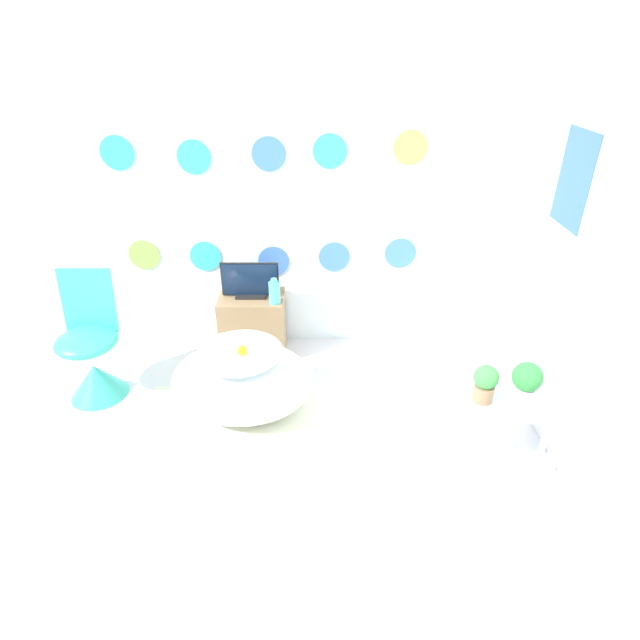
# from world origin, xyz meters

# --- Properties ---
(ground_plane) EXTENTS (12.00, 12.00, 0.00)m
(ground_plane) POSITION_xyz_m (0.00, 0.00, 0.00)
(ground_plane) COLOR silver
(wall_back_dotted) EXTENTS (4.59, 0.05, 2.60)m
(wall_back_dotted) POSITION_xyz_m (0.00, 1.99, 1.30)
(wall_back_dotted) COLOR white
(wall_back_dotted) RESTS_ON ground_plane
(wall_right) EXTENTS (0.06, 2.97, 2.60)m
(wall_right) POSITION_xyz_m (1.81, 0.98, 1.30)
(wall_right) COLOR white
(wall_right) RESTS_ON ground_plane
(rug) EXTENTS (1.39, 0.86, 0.01)m
(rug) POSITION_xyz_m (-0.11, 0.86, 0.00)
(rug) COLOR silver
(rug) RESTS_ON ground_plane
(bathtub) EXTENTS (0.92, 0.67, 0.50)m
(bathtub) POSITION_xyz_m (-0.12, 1.00, 0.25)
(bathtub) COLOR white
(bathtub) RESTS_ON ground_plane
(rubber_duck) EXTENTS (0.06, 0.07, 0.08)m
(rubber_duck) POSITION_xyz_m (-0.09, 0.94, 0.54)
(rubber_duck) COLOR yellow
(rubber_duck) RESTS_ON bathtub
(chair) EXTENTS (0.41, 0.41, 0.90)m
(chair) POSITION_xyz_m (-1.18, 1.21, 0.28)
(chair) COLOR #38B2A3
(chair) RESTS_ON ground_plane
(tv_cabinet) EXTENTS (0.50, 0.36, 0.50)m
(tv_cabinet) POSITION_xyz_m (-0.13, 1.76, 0.25)
(tv_cabinet) COLOR #8E704C
(tv_cabinet) RESTS_ON ground_plane
(tv) EXTENTS (0.43, 0.12, 0.28)m
(tv) POSITION_xyz_m (-0.13, 1.76, 0.62)
(tv) COLOR black
(tv) RESTS_ON tv_cabinet
(vase) EXTENTS (0.08, 0.08, 0.20)m
(vase) POSITION_xyz_m (0.06, 1.65, 0.59)
(vase) COLOR #51B2AD
(vase) RESTS_ON tv_cabinet
(side_table) EXTENTS (0.48, 0.35, 0.48)m
(side_table) POSITION_xyz_m (1.39, 0.53, 0.40)
(side_table) COLOR silver
(side_table) RESTS_ON ground_plane
(potted_plant_left) EXTENTS (0.13, 0.13, 0.22)m
(potted_plant_left) POSITION_xyz_m (1.28, 0.52, 0.61)
(potted_plant_left) COLOR #8C6B4C
(potted_plant_left) RESTS_ON side_table
(potted_plant_right) EXTENTS (0.16, 0.16, 0.24)m
(potted_plant_right) POSITION_xyz_m (1.50, 0.52, 0.62)
(potted_plant_right) COLOR white
(potted_plant_right) RESTS_ON side_table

